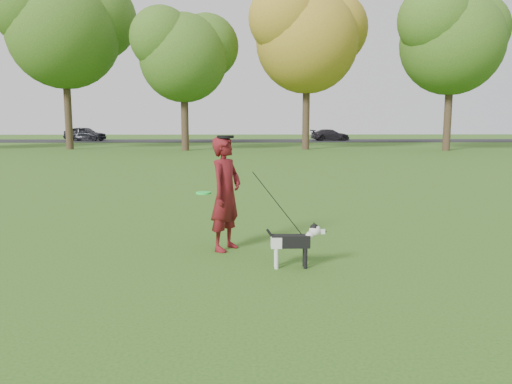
{
  "coord_description": "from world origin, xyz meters",
  "views": [
    {
      "loc": [
        -0.15,
        -7.24,
        2.02
      ],
      "look_at": [
        0.02,
        0.07,
        0.95
      ],
      "focal_mm": 35.0,
      "sensor_mm": 36.0,
      "label": 1
    }
  ],
  "objects_px": {
    "car_left": "(85,134)",
    "car_right": "(330,135)",
    "man": "(226,194)",
    "dog": "(295,240)"
  },
  "relations": [
    {
      "from": "man",
      "to": "car_right",
      "type": "height_order",
      "value": "man"
    },
    {
      "from": "dog",
      "to": "car_right",
      "type": "distance_m",
      "value": 41.3
    },
    {
      "from": "dog",
      "to": "car_right",
      "type": "bearing_deg",
      "value": 79.61
    },
    {
      "from": "man",
      "to": "dog",
      "type": "bearing_deg",
      "value": -105.42
    },
    {
      "from": "man",
      "to": "dog",
      "type": "height_order",
      "value": "man"
    },
    {
      "from": "car_left",
      "to": "car_right",
      "type": "height_order",
      "value": "car_left"
    },
    {
      "from": "man",
      "to": "dog",
      "type": "relative_size",
      "value": 2.13
    },
    {
      "from": "car_left",
      "to": "car_right",
      "type": "distance_m",
      "value": 23.02
    },
    {
      "from": "car_left",
      "to": "man",
      "type": "bearing_deg",
      "value": -146.96
    },
    {
      "from": "dog",
      "to": "man",
      "type": "bearing_deg",
      "value": 135.12
    }
  ]
}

